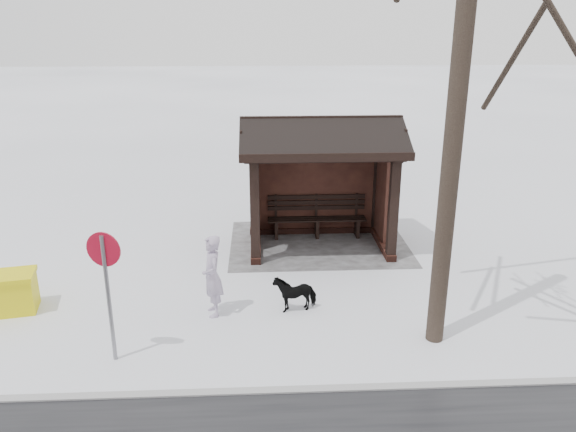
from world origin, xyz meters
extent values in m
plane|color=white|center=(0.00, 0.00, 0.00)|extent=(120.00, 120.00, 0.00)
cube|color=gray|center=(0.00, 5.50, 0.01)|extent=(120.00, 0.15, 0.06)
cube|color=gray|center=(0.00, -0.20, 0.01)|extent=(4.20, 3.20, 0.02)
cube|color=#361A13|center=(0.00, -0.90, 0.08)|extent=(3.30, 0.22, 0.16)
cube|color=#361A13|center=(-1.50, 0.00, 0.08)|extent=(0.22, 2.10, 0.16)
cube|color=#361A13|center=(1.50, 0.00, 0.08)|extent=(0.22, 2.10, 0.16)
cube|color=black|center=(-1.50, 0.90, 1.15)|extent=(0.20, 0.20, 2.30)
cube|color=black|center=(1.50, 0.90, 1.15)|extent=(0.20, 0.20, 2.30)
cube|color=black|center=(-1.50, -0.90, 1.15)|extent=(0.20, 0.20, 2.30)
cube|color=black|center=(1.50, -0.90, 1.15)|extent=(0.20, 0.20, 2.30)
cube|color=black|center=(0.00, -0.90, 1.23)|extent=(2.80, 0.08, 2.14)
cube|color=black|center=(-1.50, -0.31, 1.23)|extent=(0.08, 1.17, 2.14)
cube|color=black|center=(1.50, -0.31, 1.23)|extent=(0.08, 1.17, 2.14)
cube|color=black|center=(0.00, 0.90, 2.36)|extent=(3.40, 0.20, 0.18)
cube|color=black|center=(0.00, -0.90, 2.36)|extent=(3.40, 0.20, 0.18)
cylinder|color=black|center=(-1.50, 4.20, 4.28)|extent=(0.29, 0.29, 8.55)
imported|color=#A596B0|center=(2.26, 3.15, 0.75)|extent=(0.49, 0.62, 1.51)
imported|color=black|center=(0.77, 3.02, 0.33)|extent=(0.84, 0.53, 0.65)
cube|color=#D0C50C|center=(5.98, 2.86, 0.33)|extent=(1.02, 0.78, 0.66)
cube|color=#D0C50C|center=(5.98, 2.86, 0.70)|extent=(1.08, 0.84, 0.08)
cylinder|color=slate|center=(3.70, 4.54, 1.04)|extent=(0.06, 0.06, 2.09)
cylinder|color=#A10B22|center=(3.70, 4.52, 1.86)|extent=(0.53, 0.17, 0.54)
cylinder|color=white|center=(3.70, 4.50, 1.86)|extent=(0.41, 0.14, 0.42)
camera|label=1|loc=(1.37, 12.30, 5.01)|focal=35.00mm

